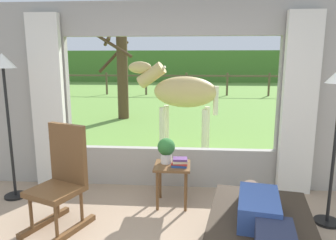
% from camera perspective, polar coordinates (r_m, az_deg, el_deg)
% --- Properties ---
extents(back_wall_with_window, '(5.20, 0.12, 2.55)m').
position_cam_1_polar(back_wall_with_window, '(4.35, 0.47, 3.75)').
color(back_wall_with_window, '#9E998E').
rests_on(back_wall_with_window, ground_plane).
extents(curtain_panel_left, '(0.44, 0.10, 2.40)m').
position_cam_1_polar(curtain_panel_left, '(4.65, -20.94, 2.88)').
color(curtain_panel_left, silver).
rests_on(curtain_panel_left, ground_plane).
extents(curtain_panel_right, '(0.44, 0.10, 2.40)m').
position_cam_1_polar(curtain_panel_right, '(4.43, 22.71, 2.37)').
color(curtain_panel_right, silver).
rests_on(curtain_panel_right, ground_plane).
extents(outdoor_pasture_lawn, '(36.00, 21.68, 0.02)m').
position_cam_1_polar(outdoor_pasture_lawn, '(15.31, 3.29, 4.36)').
color(outdoor_pasture_lawn, olive).
rests_on(outdoor_pasture_lawn, ground_plane).
extents(distant_hill_ridge, '(36.00, 2.00, 2.40)m').
position_cam_1_polar(distant_hill_ridge, '(25.05, 3.79, 9.71)').
color(distant_hill_ridge, '#4A792F').
rests_on(distant_hill_ridge, ground_plane).
extents(reclining_person, '(0.44, 1.43, 0.22)m').
position_cam_1_polar(reclining_person, '(2.77, 16.97, -17.04)').
color(reclining_person, '#334C8C').
rests_on(reclining_person, recliner_sofa).
extents(rocking_chair, '(0.69, 0.80, 1.12)m').
position_cam_1_polar(rocking_chair, '(3.61, -18.69, -9.97)').
color(rocking_chair, brown).
rests_on(rocking_chair, ground_plane).
extents(side_table, '(0.44, 0.44, 0.52)m').
position_cam_1_polar(side_table, '(3.94, 0.79, -9.42)').
color(side_table, brown).
rests_on(side_table, ground_plane).
extents(potted_plant, '(0.22, 0.22, 0.32)m').
position_cam_1_polar(potted_plant, '(3.91, -0.32, -5.28)').
color(potted_plant, silver).
rests_on(potted_plant, side_table).
extents(book_stack, '(0.20, 0.15, 0.11)m').
position_cam_1_polar(book_stack, '(3.83, 2.15, -7.70)').
color(book_stack, '#23478C').
rests_on(book_stack, side_table).
extents(floor_lamp_left, '(0.32, 0.32, 1.87)m').
position_cam_1_polar(floor_lamp_left, '(4.40, -27.57, 6.01)').
color(floor_lamp_left, black).
rests_on(floor_lamp_left, ground_plane).
extents(horse, '(1.82, 0.78, 1.73)m').
position_cam_1_polar(horse, '(6.13, 2.33, 5.00)').
color(horse, tan).
rests_on(horse, outdoor_pasture_lawn).
extents(pasture_tree, '(1.17, 1.35, 2.96)m').
position_cam_1_polar(pasture_tree, '(9.50, -8.48, 8.68)').
color(pasture_tree, '#4C3823').
rests_on(pasture_tree, outdoor_pasture_lawn).
extents(pasture_fence_line, '(16.10, 0.10, 1.10)m').
position_cam_1_polar(pasture_fence_line, '(15.57, 3.34, 7.19)').
color(pasture_fence_line, brown).
rests_on(pasture_fence_line, outdoor_pasture_lawn).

